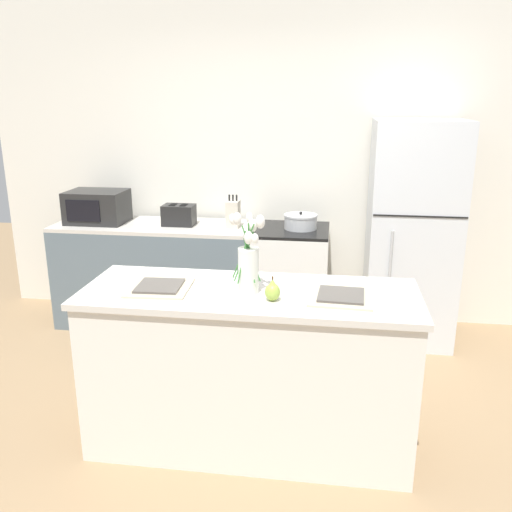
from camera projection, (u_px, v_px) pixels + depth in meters
ground_plane at (250, 441)px, 3.15m from camera, size 10.00×10.00×0.00m
back_wall at (285, 165)px, 4.66m from camera, size 5.20×0.08×2.70m
kitchen_island at (250, 369)px, 3.02m from camera, size 1.80×0.66×0.93m
back_counter at (157, 274)px, 4.69m from camera, size 1.68×0.60×0.89m
stove_range at (291, 280)px, 4.53m from camera, size 0.60×0.61×0.89m
refrigerator at (412, 234)px, 4.27m from camera, size 0.68×0.67×1.76m
flower_vase at (248, 260)px, 2.80m from camera, size 0.19×0.14×0.44m
pear_figurine at (273, 291)px, 2.73m from camera, size 0.08×0.08×0.13m
plate_setting_left at (160, 287)px, 2.91m from camera, size 0.34×0.34×0.02m
plate_setting_right at (341, 296)px, 2.78m from camera, size 0.34×0.34×0.02m
toaster at (179, 215)px, 4.50m from camera, size 0.28×0.18×0.17m
cooking_pot at (301, 222)px, 4.39m from camera, size 0.27×0.27×0.14m
microwave at (97, 207)px, 4.59m from camera, size 0.48×0.37×0.27m
knife_block at (233, 214)px, 4.41m from camera, size 0.10×0.14×0.27m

